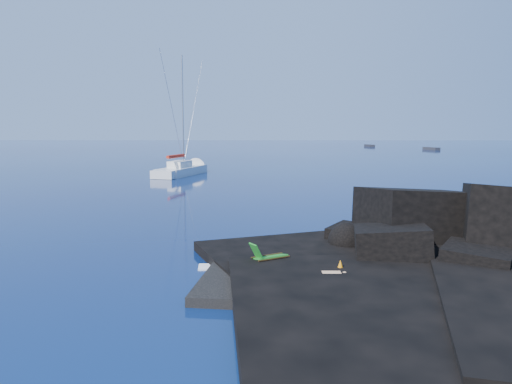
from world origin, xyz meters
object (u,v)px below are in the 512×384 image
sailboat (182,175)px  marker_cone (340,267)px  distant_boat_a (369,147)px  distant_boat_b (431,150)px  sunbather (331,275)px  deck_chair (271,252)px

sailboat → marker_cone: 44.60m
distant_boat_a → distant_boat_b: distant_boat_b is taller
sunbather → distant_boat_b: bearing=69.5°
sailboat → distant_boat_a: (40.79, 87.77, 0.00)m
marker_cone → distant_boat_a: bearing=78.1°
sailboat → sunbather: (12.97, -43.19, 0.54)m
sailboat → distant_boat_b: size_ratio=2.93×
sailboat → sunbather: 45.10m
distant_boat_a → sunbather: bearing=-113.5°
sailboat → distant_boat_b: sailboat is taller
sunbather → deck_chair: bearing=138.1°
sailboat → distant_boat_b: 85.78m
sailboat → deck_chair: size_ratio=9.41×
sunbather → marker_cone: marker_cone is taller
marker_cone → deck_chair: bearing=154.0°
marker_cone → distant_boat_b: (39.15, 110.35, -0.64)m
sunbather → marker_cone: (0.42, 0.65, 0.11)m
distant_boat_b → marker_cone: bearing=-131.0°
sunbather → distant_boat_b: 117.84m
marker_cone → distant_boat_a: (27.40, 130.31, -0.64)m
sailboat → distant_boat_a: bearing=80.9°
marker_cone → distant_boat_a: size_ratio=0.12×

